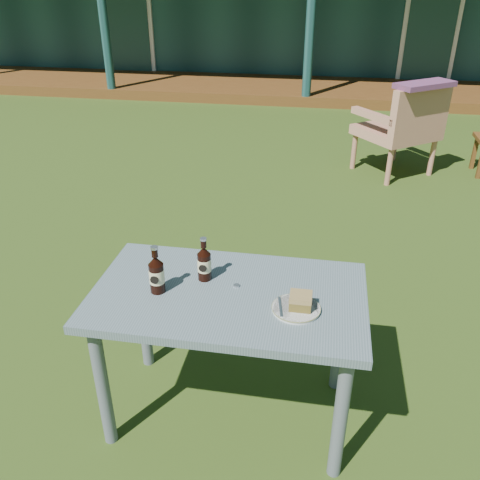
% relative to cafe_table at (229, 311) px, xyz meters
% --- Properties ---
extents(ground, '(80.00, 80.00, 0.00)m').
position_rel_cafe_table_xyz_m(ground, '(0.00, 1.60, -0.62)').
color(ground, '#334916').
extents(cafe_table, '(1.20, 0.70, 0.72)m').
position_rel_cafe_table_xyz_m(cafe_table, '(0.00, 0.00, 0.00)').
color(cafe_table, slate).
rests_on(cafe_table, ground).
extents(plate, '(0.20, 0.20, 0.01)m').
position_rel_cafe_table_xyz_m(plate, '(0.30, -0.08, 0.11)').
color(plate, silver).
rests_on(plate, cafe_table).
extents(cake_slice, '(0.09, 0.09, 0.06)m').
position_rel_cafe_table_xyz_m(cake_slice, '(0.32, -0.08, 0.15)').
color(cake_slice, brown).
rests_on(cake_slice, plate).
extents(fork, '(0.04, 0.14, 0.00)m').
position_rel_cafe_table_xyz_m(fork, '(0.24, -0.09, 0.12)').
color(fork, silver).
rests_on(fork, plate).
extents(cola_bottle_near, '(0.06, 0.06, 0.21)m').
position_rel_cafe_table_xyz_m(cola_bottle_near, '(-0.13, 0.09, 0.19)').
color(cola_bottle_near, black).
rests_on(cola_bottle_near, cafe_table).
extents(cola_bottle_far, '(0.07, 0.07, 0.22)m').
position_rel_cafe_table_xyz_m(cola_bottle_far, '(-0.31, -0.05, 0.19)').
color(cola_bottle_far, black).
rests_on(cola_bottle_far, cafe_table).
extents(bottle_cap, '(0.03, 0.03, 0.01)m').
position_rel_cafe_table_xyz_m(bottle_cap, '(0.03, 0.05, 0.11)').
color(bottle_cap, silver).
rests_on(bottle_cap, cafe_table).
extents(armchair_left, '(0.96, 0.95, 0.95)m').
position_rel_cafe_table_xyz_m(armchair_left, '(1.14, 3.55, -0.08)').
color(armchair_left, '#B6775B').
rests_on(armchair_left, ground).
extents(floral_throw, '(0.63, 0.57, 0.05)m').
position_rel_cafe_table_xyz_m(floral_throw, '(1.26, 3.40, 0.36)').
color(floral_throw, '#67355A').
rests_on(floral_throw, armchair_left).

